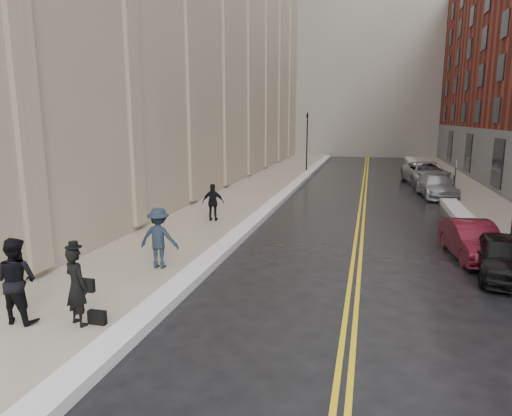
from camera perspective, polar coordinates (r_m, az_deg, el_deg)
The scene contains 17 objects.
ground at distance 11.29m, azimuth -1.58°, elevation -13.63°, with size 160.00×160.00×0.00m, color black.
sidewalk_left at distance 27.27m, azimuth -1.68°, elevation 1.35°, with size 4.00×64.00×0.15m, color gray.
sidewalk_right at distance 27.01m, azimuth 27.10°, elevation 0.01°, with size 3.00×64.00×0.15m, color gray.
lane_stripe_a at distance 26.30m, azimuth 12.92°, elevation 0.54°, with size 0.12×64.00×0.01m, color gold.
lane_stripe_b at distance 26.29m, azimuth 13.44°, elevation 0.51°, with size 0.12×64.00×0.01m, color gold.
snow_ridge_left at distance 26.74m, azimuth 3.08°, elevation 1.26°, with size 0.70×60.80×0.26m, color silver.
snow_ridge_right at distance 26.63m, azimuth 23.24°, elevation 0.36°, with size 0.85×60.80×0.30m, color silver.
traffic_signal at distance 40.26m, azimuth 6.40°, elevation 8.78°, with size 0.18×0.15×5.20m.
parking_sign_far at distance 30.49m, azimuth 23.65°, elevation 3.89°, with size 0.06×0.35×2.23m.
car_black at distance 15.65m, azimuth 28.48°, elevation -5.36°, with size 1.52×3.78×1.29m, color black.
car_maroon at distance 17.27m, azimuth 25.47°, elevation -3.66°, with size 1.34×3.85×1.27m, color #450C16.
car_silver_near at distance 29.84m, azimuth 21.64°, elevation 2.58°, with size 1.89×4.64×1.35m, color #999AA0.
car_silver_far at distance 35.27m, azimuth 20.52°, elevation 4.09°, with size 2.69×5.83×1.62m, color #9C9DA4.
pedestrian_main at distance 11.05m, azimuth -21.52°, elevation -9.09°, with size 0.66×0.43×1.81m, color black.
pedestrian_a at distance 11.74m, azimuth -27.80°, elevation -7.99°, with size 0.96×0.75×1.98m, color black.
pedestrian_b at distance 14.43m, azimuth -12.04°, elevation -3.68°, with size 1.22×0.70×1.89m, color #1C2633.
pedestrian_c at distance 20.65m, azimuth -5.37°, elevation 0.70°, with size 0.99×0.41×1.69m, color black.
Camera 1 is at (2.77, -9.86, 4.74)m, focal length 32.00 mm.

